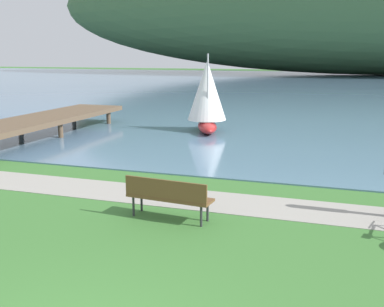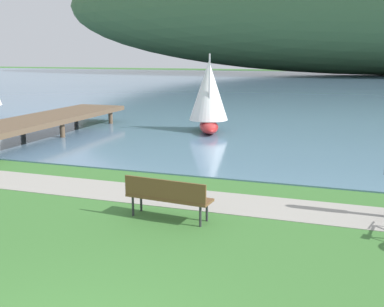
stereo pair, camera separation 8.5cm
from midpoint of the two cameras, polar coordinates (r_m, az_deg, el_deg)
bay_water at (r=51.88m, az=15.81°, el=8.06°), size 180.00×80.00×0.04m
shoreline_path at (r=10.69m, az=3.01°, el=-5.90°), size 60.00×1.50×0.01m
park_bench_near_camera at (r=9.41m, az=-2.79°, el=-5.14°), size 1.84×0.65×0.88m
sailboat_toward_hillside at (r=19.95m, az=2.20°, el=7.18°), size 2.13×2.91×3.30m
pier_dock at (r=19.78m, az=-17.93°, el=3.93°), size 2.40×10.00×0.80m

